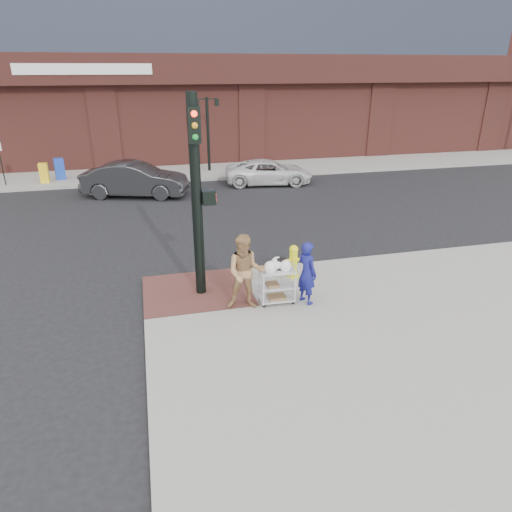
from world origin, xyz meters
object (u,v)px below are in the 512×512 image
object	(u,v)px
traffic_signal_pole	(197,193)
fire_hydrant	(293,261)
utility_cart	(277,283)
sedan_dark	(135,180)
woman_blue	(307,273)
pedestrian_tan	(246,272)
lamp_post	(208,126)
minivan_white	(269,172)

from	to	relation	value
traffic_signal_pole	fire_hydrant	bearing A→B (deg)	7.56
utility_cart	fire_hydrant	distance (m)	1.61
sedan_dark	woman_blue	bearing A→B (deg)	-144.08
pedestrian_tan	utility_cart	distance (m)	0.91
lamp_post	minivan_white	world-z (taller)	lamp_post
traffic_signal_pole	fire_hydrant	world-z (taller)	traffic_signal_pole
lamp_post	fire_hydrant	distance (m)	15.01
lamp_post	sedan_dark	distance (m)	6.19
lamp_post	fire_hydrant	bearing A→B (deg)	-89.44
traffic_signal_pole	pedestrian_tan	size ratio (longest dim) A/B	2.64
pedestrian_tan	sedan_dark	bearing A→B (deg)	115.06
lamp_post	minivan_white	size ratio (longest dim) A/B	0.89
minivan_white	fire_hydrant	distance (m)	11.75
woman_blue	utility_cart	size ratio (longest dim) A/B	1.36
sedan_dark	fire_hydrant	distance (m)	11.45
traffic_signal_pole	fire_hydrant	xyz separation A→B (m)	(2.62, 0.35, -2.19)
pedestrian_tan	lamp_post	bearing A→B (deg)	97.58
traffic_signal_pole	pedestrian_tan	bearing A→B (deg)	-48.30
sedan_dark	utility_cart	size ratio (longest dim) A/B	4.03
traffic_signal_pole	sedan_dark	bearing A→B (deg)	98.49
lamp_post	woman_blue	size ratio (longest dim) A/B	2.47
woman_blue	pedestrian_tan	xyz separation A→B (m)	(-1.53, 0.10, 0.14)
woman_blue	traffic_signal_pole	bearing A→B (deg)	41.79
woman_blue	fire_hydrant	distance (m)	1.54
lamp_post	utility_cart	xyz separation A→B (m)	(-0.73, -16.23, -1.93)
lamp_post	pedestrian_tan	size ratio (longest dim) A/B	2.11
minivan_white	woman_blue	bearing A→B (deg)	177.78
utility_cart	traffic_signal_pole	bearing A→B (deg)	150.22
minivan_white	traffic_signal_pole	bearing A→B (deg)	165.91
pedestrian_tan	fire_hydrant	size ratio (longest dim) A/B	1.98
woman_blue	sedan_dark	distance (m)	12.80
minivan_white	utility_cart	xyz separation A→B (m)	(-3.33, -12.84, 0.07)
traffic_signal_pole	fire_hydrant	distance (m)	3.43
traffic_signal_pole	woman_blue	distance (m)	3.30
lamp_post	pedestrian_tan	xyz separation A→B (m)	(-1.54, -16.28, -1.52)
pedestrian_tan	fire_hydrant	world-z (taller)	pedestrian_tan
traffic_signal_pole	utility_cart	xyz separation A→B (m)	(1.75, -1.00, -2.14)
traffic_signal_pole	pedestrian_tan	distance (m)	2.24
lamp_post	pedestrian_tan	world-z (taller)	lamp_post
pedestrian_tan	sedan_dark	size ratio (longest dim) A/B	0.39
lamp_post	woman_blue	distance (m)	16.46
lamp_post	woman_blue	world-z (taller)	lamp_post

